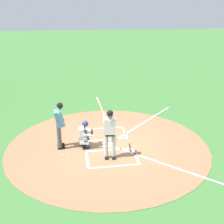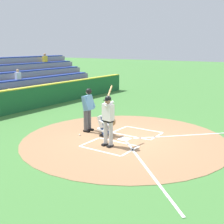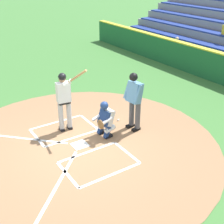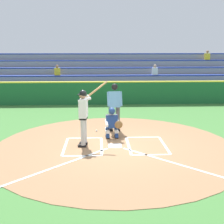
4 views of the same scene
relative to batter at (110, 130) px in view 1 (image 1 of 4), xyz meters
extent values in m
plane|color=#427A38|center=(-1.02, 0.07, -1.10)|extent=(120.00, 120.00, 0.00)
cylinder|color=#99704C|center=(-1.02, 0.07, -1.09)|extent=(8.00, 8.00, 0.01)
cube|color=white|center=(-1.02, 0.07, -1.08)|extent=(0.44, 0.44, 0.01)
cube|color=white|center=(-2.07, -0.83, -1.08)|extent=(1.20, 0.08, 0.01)
cube|color=white|center=(-2.07, 0.97, -1.08)|extent=(1.20, 0.08, 0.01)
cube|color=white|center=(-1.47, 0.07, -1.08)|extent=(0.08, 1.80, 0.01)
cube|color=white|center=(-2.67, 0.07, -1.08)|extent=(0.08, 1.80, 0.01)
cube|color=white|center=(0.03, -0.83, -1.08)|extent=(1.20, 0.08, 0.01)
cube|color=white|center=(0.03, 0.97, -1.08)|extent=(1.20, 0.08, 0.01)
cube|color=white|center=(-0.57, 0.07, -1.08)|extent=(0.08, 1.80, 0.01)
cube|color=white|center=(0.63, 0.07, -1.08)|extent=(0.08, 1.80, 0.01)
cube|color=white|center=(1.08, 2.17, -1.08)|extent=(3.73, 3.73, 0.01)
cube|color=white|center=(-3.12, 2.17, -1.08)|extent=(3.73, 3.73, 0.01)
cylinder|color=#BCBCBC|center=(0.03, 0.14, -0.60)|extent=(0.15, 0.15, 0.84)
cube|color=black|center=(0.07, 0.13, -1.05)|extent=(0.27, 0.15, 0.09)
cylinder|color=#BCBCBC|center=(-0.01, -0.12, -0.60)|extent=(0.15, 0.15, 0.84)
cube|color=black|center=(0.03, -0.12, -1.05)|extent=(0.27, 0.15, 0.09)
cube|color=black|center=(0.01, 0.01, -0.13)|extent=(0.26, 0.37, 0.10)
cube|color=white|center=(0.01, 0.01, 0.18)|extent=(0.29, 0.43, 0.60)
sphere|color=#9E7051|center=(0.03, 0.01, 0.59)|extent=(0.21, 0.21, 0.21)
sphere|color=black|center=(0.01, 0.01, 0.66)|extent=(0.23, 0.23, 0.23)
cube|color=black|center=(0.12, 0.00, 0.63)|extent=(0.13, 0.18, 0.02)
cylinder|color=white|center=(-0.04, 0.03, 0.46)|extent=(0.44, 0.15, 0.21)
cylinder|color=white|center=(-0.06, -0.18, 0.46)|extent=(0.27, 0.12, 0.29)
cylinder|color=#AD7F4C|center=(-0.44, -0.26, 0.76)|extent=(0.71, 0.28, 0.53)
cylinder|color=#AD7F4C|center=(-0.11, -0.16, 0.52)|extent=(0.09, 0.10, 0.08)
cube|color=black|center=(-1.11, -0.84, -1.05)|extent=(0.14, 0.27, 0.09)
cube|color=navy|center=(-1.11, -0.80, -0.90)|extent=(0.14, 0.25, 0.37)
cylinder|color=silver|center=(-1.11, -0.90, -0.82)|extent=(0.18, 0.37, 0.21)
cube|color=black|center=(-0.79, -0.82, -1.05)|extent=(0.14, 0.27, 0.09)
cube|color=navy|center=(-0.80, -0.78, -0.90)|extent=(0.14, 0.25, 0.37)
cylinder|color=silver|center=(-0.79, -0.88, -0.82)|extent=(0.18, 0.37, 0.21)
cube|color=silver|center=(-0.95, -0.90, -0.48)|extent=(0.43, 0.39, 0.52)
cube|color=navy|center=(-0.96, -0.79, -0.48)|extent=(0.44, 0.25, 0.46)
sphere|color=brown|center=(-0.95, -0.83, -0.11)|extent=(0.21, 0.21, 0.21)
sphere|color=navy|center=(-0.95, -0.81, -0.09)|extent=(0.24, 0.24, 0.24)
cylinder|color=silver|center=(-1.16, -0.75, -0.50)|extent=(0.13, 0.45, 0.20)
cylinder|color=silver|center=(-0.76, -0.71, -0.50)|extent=(0.13, 0.45, 0.20)
ellipsoid|color=brown|center=(-1.18, -0.55, -0.53)|extent=(0.29, 0.12, 0.28)
cylinder|color=#4C4C51|center=(-1.23, -1.84, -0.59)|extent=(0.16, 0.16, 0.86)
cube|color=black|center=(-1.23, -1.79, -1.05)|extent=(0.15, 0.29, 0.09)
cylinder|color=#4C4C51|center=(-0.95, -1.82, -0.59)|extent=(0.16, 0.16, 0.86)
cube|color=black|center=(-0.95, -1.77, -1.05)|extent=(0.15, 0.29, 0.09)
cube|color=#5B8EB7|center=(-1.09, -1.79, 0.15)|extent=(0.47, 0.40, 0.66)
sphere|color=tan|center=(-1.09, -1.75, 0.62)|extent=(0.22, 0.22, 0.22)
sphere|color=black|center=(-1.10, -1.73, 0.64)|extent=(0.25, 0.25, 0.25)
cylinder|color=#5B8EB7|center=(-1.34, -1.73, 0.18)|extent=(0.12, 0.29, 0.56)
cylinder|color=#5B8EB7|center=(-0.86, -1.69, 0.18)|extent=(0.12, 0.29, 0.56)
sphere|color=white|center=(-0.39, -1.69, -1.06)|extent=(0.07, 0.07, 0.07)
camera|label=1|loc=(9.01, -1.28, 4.12)|focal=45.07mm
camera|label=2|loc=(8.49, 5.92, 2.49)|focal=47.70mm
camera|label=3|loc=(-7.67, 3.34, 3.59)|focal=48.38mm
camera|label=4|loc=(-0.50, 9.45, 2.11)|focal=47.73mm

